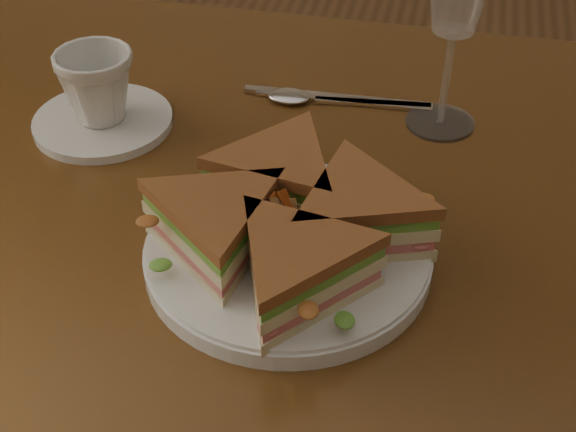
{
  "coord_description": "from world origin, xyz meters",
  "views": [
    {
      "loc": [
        0.14,
        -0.59,
        1.22
      ],
      "look_at": [
        0.03,
        -0.08,
        0.8
      ],
      "focal_mm": 50.0,
      "sensor_mm": 36.0,
      "label": 1
    }
  ],
  "objects_px": {
    "table": "(277,273)",
    "plate": "(288,253)",
    "sandwich_wedges": "(288,221)",
    "knife": "(331,99)",
    "coffee_cup": "(97,86)",
    "saucer": "(103,122)",
    "spoon": "(309,98)"
  },
  "relations": [
    {
      "from": "spoon",
      "to": "knife",
      "type": "distance_m",
      "value": 0.03
    },
    {
      "from": "coffee_cup",
      "to": "sandwich_wedges",
      "type": "bearing_deg",
      "value": -32.7
    },
    {
      "from": "plate",
      "to": "saucer",
      "type": "height_order",
      "value": "plate"
    },
    {
      "from": "plate",
      "to": "spoon",
      "type": "xyz_separation_m",
      "value": [
        -0.04,
        0.27,
        -0.0
      ]
    },
    {
      "from": "plate",
      "to": "sandwich_wedges",
      "type": "bearing_deg",
      "value": 180.0
    },
    {
      "from": "sandwich_wedges",
      "to": "coffee_cup",
      "type": "bearing_deg",
      "value": 145.38
    },
    {
      "from": "plate",
      "to": "coffee_cup",
      "type": "distance_m",
      "value": 0.3
    },
    {
      "from": "knife",
      "to": "saucer",
      "type": "xyz_separation_m",
      "value": [
        -0.23,
        -0.11,
        0.0
      ]
    },
    {
      "from": "spoon",
      "to": "coffee_cup",
      "type": "relative_size",
      "value": 2.22
    },
    {
      "from": "saucer",
      "to": "knife",
      "type": "bearing_deg",
      "value": 24.61
    },
    {
      "from": "plate",
      "to": "saucer",
      "type": "xyz_separation_m",
      "value": [
        -0.24,
        0.17,
        -0.0
      ]
    },
    {
      "from": "table",
      "to": "knife",
      "type": "distance_m",
      "value": 0.22
    },
    {
      "from": "table",
      "to": "sandwich_wedges",
      "type": "relative_size",
      "value": 4.05
    },
    {
      "from": "spoon",
      "to": "coffee_cup",
      "type": "bearing_deg",
      "value": -161.15
    },
    {
      "from": "table",
      "to": "coffee_cup",
      "type": "xyz_separation_m",
      "value": [
        -0.21,
        0.08,
        0.15
      ]
    },
    {
      "from": "spoon",
      "to": "saucer",
      "type": "bearing_deg",
      "value": -161.15
    },
    {
      "from": "table",
      "to": "spoon",
      "type": "bearing_deg",
      "value": 91.53
    },
    {
      "from": "saucer",
      "to": "sandwich_wedges",
      "type": "bearing_deg",
      "value": -34.62
    },
    {
      "from": "sandwich_wedges",
      "to": "knife",
      "type": "distance_m",
      "value": 0.28
    },
    {
      "from": "plate",
      "to": "sandwich_wedges",
      "type": "xyz_separation_m",
      "value": [
        -0.0,
        0.0,
        0.04
      ]
    },
    {
      "from": "sandwich_wedges",
      "to": "coffee_cup",
      "type": "relative_size",
      "value": 3.58
    },
    {
      "from": "plate",
      "to": "knife",
      "type": "distance_m",
      "value": 0.27
    },
    {
      "from": "knife",
      "to": "spoon",
      "type": "bearing_deg",
      "value": -161.74
    },
    {
      "from": "sandwich_wedges",
      "to": "table",
      "type": "bearing_deg",
      "value": 109.91
    },
    {
      "from": "spoon",
      "to": "saucer",
      "type": "distance_m",
      "value": 0.23
    },
    {
      "from": "saucer",
      "to": "spoon",
      "type": "bearing_deg",
      "value": 25.11
    },
    {
      "from": "knife",
      "to": "sandwich_wedges",
      "type": "bearing_deg",
      "value": -89.39
    },
    {
      "from": "knife",
      "to": "coffee_cup",
      "type": "bearing_deg",
      "value": -157.19
    },
    {
      "from": "table",
      "to": "plate",
      "type": "relative_size",
      "value": 4.8
    },
    {
      "from": "coffee_cup",
      "to": "table",
      "type": "bearing_deg",
      "value": -19.67
    },
    {
      "from": "sandwich_wedges",
      "to": "knife",
      "type": "bearing_deg",
      "value": 92.42
    },
    {
      "from": "spoon",
      "to": "saucer",
      "type": "height_order",
      "value": "same"
    }
  ]
}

